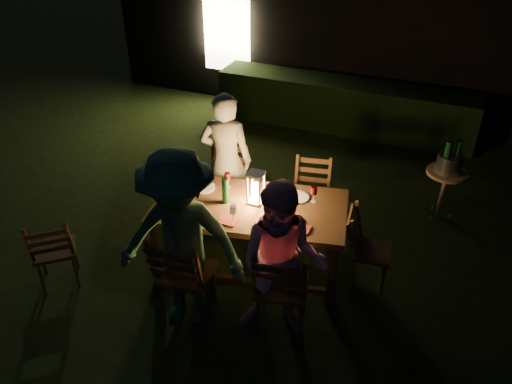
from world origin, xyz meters
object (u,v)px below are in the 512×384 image
at_px(person_opp_left, 181,242).
at_px(dining_table, 250,211).
at_px(chair_spare, 57,261).
at_px(ice_bucket, 450,163).
at_px(person_house_side, 226,160).
at_px(lantern, 256,190).
at_px(chair_far_right, 309,211).
at_px(person_opp_right, 282,264).
at_px(bottle_bucket_a, 446,160).
at_px(side_table, 446,177).
at_px(bottle_table, 225,191).
at_px(bottle_bucket_b, 455,159).
at_px(chair_far_left, 227,201).
at_px(chair_near_left, 187,287).
at_px(chair_near_right, 281,300).
at_px(chair_end, 368,261).

bearing_deg(person_opp_left, dining_table, 61.24).
bearing_deg(chair_spare, ice_bucket, -3.03).
xyz_separation_m(person_house_side, lantern, (0.64, -0.65, 0.14)).
bearing_deg(chair_far_right, person_house_side, -2.58).
xyz_separation_m(person_opp_right, bottle_bucket_a, (1.14, 2.44, 0.01)).
distance_m(person_opp_right, lantern, 0.97).
distance_m(dining_table, lantern, 0.25).
xyz_separation_m(person_house_side, ice_bucket, (2.40, 1.05, -0.07)).
bearing_deg(person_house_side, dining_table, 118.76).
distance_m(person_opp_right, side_table, 2.76).
relative_size(bottle_table, bottle_bucket_b, 0.88).
bearing_deg(person_opp_left, bottle_bucket_a, 40.84).
relative_size(chair_far_left, chair_spare, 1.10).
height_order(person_opp_right, side_table, person_opp_right).
bearing_deg(person_opp_left, chair_far_left, 89.99).
relative_size(dining_table, chair_near_left, 1.96).
height_order(bottle_table, ice_bucket, bottle_table).
relative_size(person_house_side, bottle_table, 5.90).
distance_m(chair_far_left, lantern, 1.10).
height_order(chair_near_left, person_house_side, person_house_side).
bearing_deg(chair_near_left, ice_bucket, 45.50).
height_order(person_opp_right, bottle_bucket_b, person_opp_right).
bearing_deg(person_house_side, chair_near_left, 89.92).
height_order(person_house_side, person_opp_left, person_opp_left).
bearing_deg(person_opp_left, chair_spare, 171.95).
relative_size(chair_far_right, person_house_side, 0.56).
xyz_separation_m(side_table, bottle_bucket_b, (0.05, 0.04, 0.24)).
bearing_deg(bottle_bucket_a, bottle_table, -138.19).
bearing_deg(chair_near_left, bottle_table, 80.90).
distance_m(chair_near_right, chair_spare, 2.35).
height_order(chair_far_left, bottle_table, bottle_table).
xyz_separation_m(dining_table, bottle_bucket_a, (1.74, 1.73, 0.08)).
distance_m(chair_far_right, ice_bucket, 1.74).
bearing_deg(dining_table, bottle_bucket_b, 32.90).
xyz_separation_m(chair_end, ice_bucket, (0.59, 1.52, 0.49)).
height_order(lantern, bottle_bucket_a, lantern).
xyz_separation_m(bottle_table, side_table, (2.04, 1.82, -0.38)).
bearing_deg(bottle_bucket_b, chair_near_right, -116.75).
bearing_deg(ice_bucket, dining_table, -135.40).
bearing_deg(dining_table, bottle_bucket_a, 33.20).
distance_m(dining_table, person_house_side, 0.94).
bearing_deg(bottle_bucket_b, bottle_bucket_a, -141.34).
height_order(dining_table, bottle_bucket_b, bottle_bucket_b).
relative_size(chair_near_left, person_opp_right, 0.67).
distance_m(person_opp_right, ice_bucket, 2.75).
bearing_deg(chair_near_right, person_opp_right, -90.18).
bearing_deg(person_opp_left, person_house_side, 90.00).
height_order(chair_spare, ice_bucket, chair_spare).
bearing_deg(bottle_table, chair_end, 11.61).
height_order(chair_end, side_table, chair_end).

